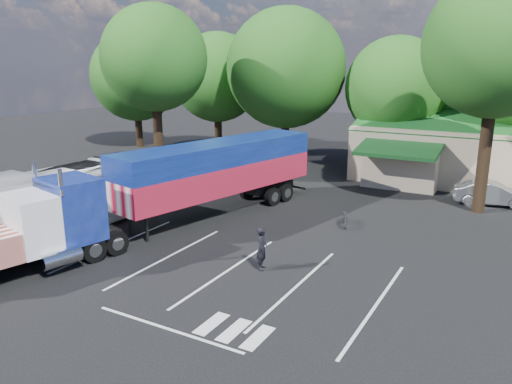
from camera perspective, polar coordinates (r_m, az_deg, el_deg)
The scene contains 12 objects.
ground at distance 27.86m, azimuth -2.18°, elevation -3.34°, with size 120.00×120.00×0.00m, color black.
tree_row_a at distance 53.05m, azimuth -13.58°, elevation 12.75°, with size 9.00×9.00×11.68m.
tree_row_b at distance 48.51m, azimuth -4.45°, elevation 12.92°, with size 8.40×8.40×11.35m.
tree_row_c at distance 43.11m, azimuth 3.46°, elevation 13.92°, with size 10.00×10.00×13.05m.
tree_row_d at distance 41.30m, azimuth 15.77°, elevation 11.35°, with size 8.00×8.00×10.60m.
tree_near_left at distance 37.54m, azimuth -11.55°, elevation 14.72°, with size 7.60×7.60×12.65m.
tree_near_right at distance 31.15m, azimuth 25.86°, elevation 14.84°, with size 8.00×8.00×13.50m.
semi_truck at distance 26.74m, azimuth -8.64°, elevation 1.30°, with size 7.35×21.15×4.43m.
woman at distance 21.29m, azimuth 0.68°, elevation -6.47°, with size 0.69×0.45×1.89m, color black.
bicycle at distance 27.37m, azimuth 10.13°, elevation -2.88°, with size 0.62×1.78×0.93m, color black.
tour_bus at distance 26.37m, azimuth -24.86°, elevation -1.81°, with size 2.94×12.57×3.50m, color silver.
silver_sedan at distance 34.03m, azimuth 25.31°, elevation -0.15°, with size 1.54×4.42×1.46m, color #A4A8AC.
Camera 1 is at (13.89, -22.55, 8.65)m, focal length 35.00 mm.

